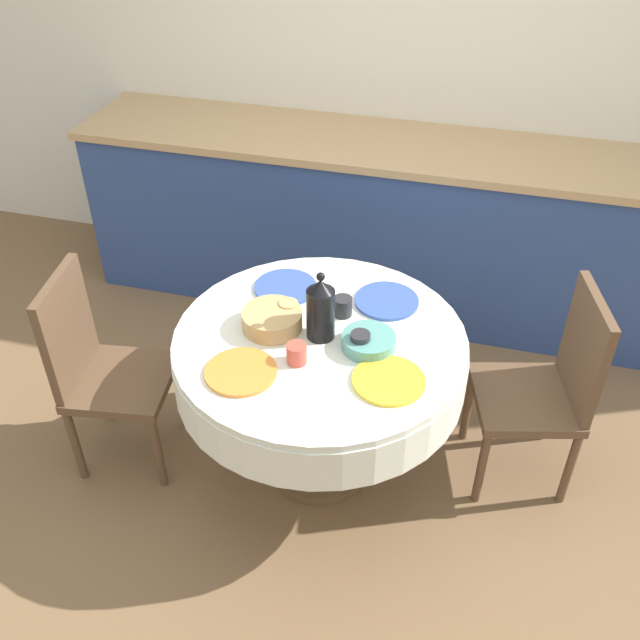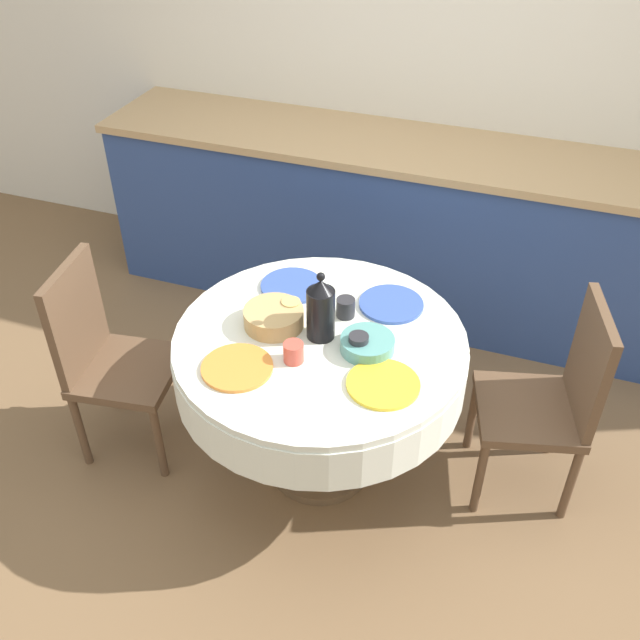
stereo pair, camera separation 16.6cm
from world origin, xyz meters
name	(u,v)px [view 2 (the right image)]	position (x,y,z in m)	size (l,w,h in m)	color
ground_plane	(320,465)	(0.00, 0.00, 0.00)	(12.00, 12.00, 0.00)	brown
wall_back	(431,52)	(0.00, 1.67, 1.30)	(7.00, 0.05, 2.60)	silver
kitchen_counter	(403,227)	(0.00, 1.33, 0.47)	(3.24, 0.64, 0.95)	#2D4784
dining_table	(320,363)	(0.00, 0.00, 0.60)	(1.13, 1.13, 0.73)	brown
chair_left	(552,396)	(0.88, 0.23, 0.49)	(0.49, 0.49, 0.91)	brown
chair_right	(107,353)	(-0.90, -0.13, 0.49)	(0.45, 0.45, 0.91)	brown
plate_near_left	(237,367)	(-0.22, -0.27, 0.73)	(0.26, 0.26, 0.01)	orange
cup_near_left	(293,352)	(-0.04, -0.16, 0.77)	(0.07, 0.07, 0.08)	#CC4C3D
plate_near_right	(383,384)	(0.30, -0.18, 0.73)	(0.26, 0.26, 0.01)	yellow
cup_near_right	(358,344)	(0.16, -0.04, 0.77)	(0.07, 0.07, 0.08)	#28282D
plate_far_left	(292,286)	(-0.22, 0.27, 0.73)	(0.26, 0.26, 0.01)	#3856AD
cup_far_left	(291,309)	(-0.15, 0.08, 0.77)	(0.07, 0.07, 0.08)	#DBB766
plate_far_right	(391,304)	(0.20, 0.28, 0.73)	(0.26, 0.26, 0.01)	#3856AD
cup_far_right	(346,308)	(0.05, 0.16, 0.77)	(0.07, 0.07, 0.08)	#28282D
coffee_carafe	(322,309)	(0.00, 0.01, 0.85)	(0.11, 0.11, 0.28)	black
bread_basket	(274,317)	(-0.19, 0.01, 0.76)	(0.23, 0.23, 0.07)	tan
fruit_bowl	(367,344)	(0.19, -0.01, 0.75)	(0.20, 0.20, 0.05)	#569993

